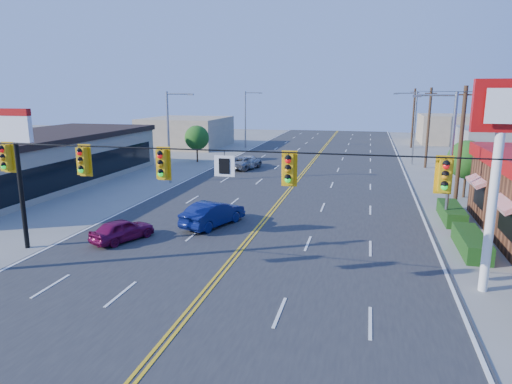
% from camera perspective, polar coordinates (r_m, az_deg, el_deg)
% --- Properties ---
extents(ground, '(160.00, 160.00, 0.00)m').
position_cam_1_polar(ground, '(18.26, -7.39, -13.74)').
color(ground, gray).
rests_on(ground, ground).
extents(road, '(20.00, 120.00, 0.06)m').
position_cam_1_polar(road, '(36.63, 3.90, -0.15)').
color(road, '#2D2D30').
rests_on(road, ground).
extents(signal_span, '(24.32, 0.34, 9.00)m').
position_cam_1_polar(signal_span, '(16.73, -8.24, 1.50)').
color(signal_span, '#47301E').
rests_on(signal_span, ground).
extents(kfc_pylon, '(2.20, 0.36, 8.50)m').
position_cam_1_polar(kfc_pylon, '(19.94, 28.12, 5.28)').
color(kfc_pylon, white).
rests_on(kfc_pylon, ground).
extents(strip_mall, '(10.40, 26.40, 4.40)m').
position_cam_1_polar(strip_mall, '(43.88, -26.22, 3.65)').
color(strip_mall, tan).
rests_on(strip_mall, ground).
extents(pizza_hut_sign, '(1.90, 0.30, 6.85)m').
position_cam_1_polar(pizza_hut_sign, '(25.87, -27.76, 4.73)').
color(pizza_hut_sign, black).
rests_on(pizza_hut_sign, ground).
extents(streetlight_se, '(2.55, 0.25, 8.00)m').
position_cam_1_polar(streetlight_se, '(29.80, 22.87, 4.74)').
color(streetlight_se, gray).
rests_on(streetlight_se, ground).
extents(streetlight_ne, '(2.55, 0.25, 8.00)m').
position_cam_1_polar(streetlight_ne, '(53.54, 19.01, 8.07)').
color(streetlight_ne, gray).
rests_on(streetlight_ne, ground).
extents(streetlight_sw, '(2.55, 0.25, 8.00)m').
position_cam_1_polar(streetlight_sw, '(41.02, -10.65, 7.37)').
color(streetlight_sw, gray).
rests_on(streetlight_sw, ground).
extents(streetlight_nw, '(2.55, 0.25, 8.00)m').
position_cam_1_polar(streetlight_nw, '(65.53, -1.16, 9.43)').
color(streetlight_nw, gray).
rests_on(streetlight_nw, ground).
extents(utility_pole_near, '(0.28, 0.28, 8.40)m').
position_cam_1_polar(utility_pole_near, '(33.99, 24.16, 4.93)').
color(utility_pole_near, '#47301E').
rests_on(utility_pole_near, ground).
extents(utility_pole_mid, '(0.28, 0.28, 8.40)m').
position_cam_1_polar(utility_pole_mid, '(51.72, 20.73, 7.46)').
color(utility_pole_mid, '#47301E').
rests_on(utility_pole_mid, ground).
extents(utility_pole_far, '(0.28, 0.28, 8.40)m').
position_cam_1_polar(utility_pole_far, '(69.59, 19.04, 8.68)').
color(utility_pole_far, '#47301E').
rests_on(utility_pole_far, ground).
extents(tree_kfc_rear, '(2.94, 2.94, 4.41)m').
position_cam_1_polar(tree_kfc_rear, '(38.29, 24.88, 3.69)').
color(tree_kfc_rear, '#47301E').
rests_on(tree_kfc_rear, ground).
extents(tree_west, '(2.80, 2.80, 4.20)m').
position_cam_1_polar(tree_west, '(53.05, -7.41, 6.74)').
color(tree_west, '#47301E').
rests_on(tree_west, ground).
extents(bld_west_far, '(11.00, 12.00, 4.20)m').
position_cam_1_polar(bld_west_far, '(68.65, -8.66, 7.42)').
color(bld_west_far, tan).
rests_on(bld_west_far, ground).
extents(bld_east_far, '(10.00, 10.00, 4.40)m').
position_cam_1_polar(bld_east_far, '(78.51, 23.42, 7.24)').
color(bld_east_far, tan).
rests_on(bld_east_far, ground).
extents(car_magenta, '(2.78, 3.85, 1.22)m').
position_cam_1_polar(car_magenta, '(25.91, -16.35, -4.68)').
color(car_magenta, maroon).
rests_on(car_magenta, ground).
extents(car_blue, '(3.03, 4.82, 1.50)m').
position_cam_1_polar(car_blue, '(27.67, -5.38, -2.82)').
color(car_blue, '#0D1751').
rests_on(car_blue, ground).
extents(car_white, '(2.06, 4.42, 1.25)m').
position_cam_1_polar(car_white, '(48.94, -0.92, 3.80)').
color(car_white, silver).
rests_on(car_white, ground).
extents(car_silver, '(3.29, 5.07, 1.30)m').
position_cam_1_polar(car_silver, '(47.78, -1.40, 3.62)').
color(car_silver, gray).
rests_on(car_silver, ground).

